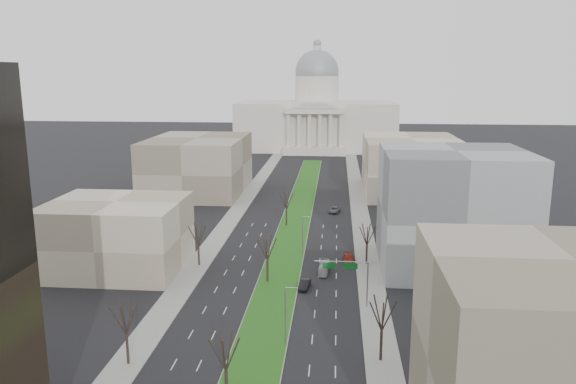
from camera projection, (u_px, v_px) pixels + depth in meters
The scene contains 24 objects.
ground at pixel (294, 226), 145.25m from camera, with size 600.00×600.00×0.00m, color black.
median at pixel (294, 227), 144.24m from camera, with size 8.00×222.03×0.20m.
sidewalk_left at pixel (206, 255), 122.37m from camera, with size 5.00×330.00×0.15m, color gray.
sidewalk_right at pixel (367, 259), 119.39m from camera, with size 5.00×330.00×0.15m, color gray.
capitol at pixel (316, 117), 287.53m from camera, with size 80.00×46.00×55.00m.
building_beige_left at pixel (117, 235), 112.50m from camera, with size 26.00×22.00×14.00m, color tan.
building_tan_right at pixel (564, 368), 54.42m from camera, with size 26.00×24.00×22.00m, color gray.
building_grey_right at pixel (452, 210), 112.57m from camera, with size 28.00×26.00×24.00m, color slate.
building_far_left at pixel (198, 165), 185.30m from camera, with size 30.00×40.00×18.00m, color gray.
building_far_right at pixel (411, 165), 184.22m from camera, with size 30.00×40.00×18.00m, color tan.
tree_left_mid at pixel (125, 317), 75.11m from camera, with size 5.40×5.40×9.72m.
tree_left_far at pixel (198, 234), 114.11m from camera, with size 5.28×5.28×9.50m.
tree_right_mid at pixel (382, 312), 76.05m from camera, with size 5.52×5.52×9.94m.
tree_right_far at pixel (367, 234), 115.14m from camera, with size 5.04×5.04×9.07m.
tree_median_a at pixel (226, 350), 66.03m from camera, with size 5.40×5.40×9.72m.
tree_median_b at pixel (267, 247), 104.99m from camera, with size 5.40×5.40×9.72m.
tree_median_c at pixel (286, 200), 143.95m from camera, with size 5.40×5.40×9.72m.
streetlamp_median_b at pixel (286, 315), 80.61m from camera, with size 1.90×0.20×9.16m.
streetlamp_median_c at pixel (303, 236), 119.57m from camera, with size 1.90×0.20×9.16m.
mast_arm_signs at pixel (352, 273), 94.15m from camera, with size 9.12×0.24×8.09m.
car_black at pixel (305, 284), 103.25m from camera, with size 1.65×4.73×1.56m, color black.
car_red at pixel (348, 259), 117.45m from camera, with size 2.28×5.62×1.63m, color maroon.
car_grey_far at pixel (335, 210), 159.19m from camera, with size 2.60×5.65×1.57m, color #56585F.
box_van at pixel (324, 268), 111.54m from camera, with size 1.66×7.09×1.97m, color silver.
Camera 1 is at (10.62, -19.77, 39.10)m, focal length 35.00 mm.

